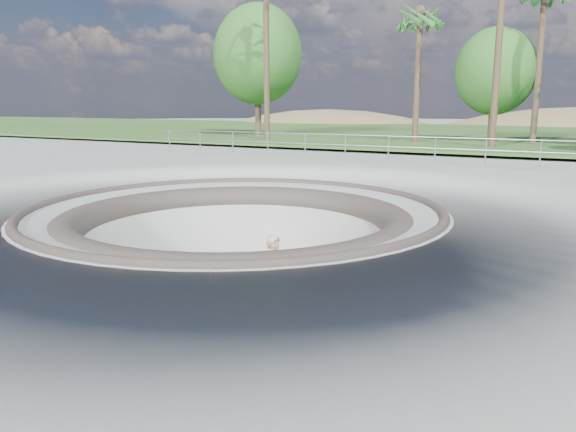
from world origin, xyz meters
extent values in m
plane|color=#AEAFAA|center=(0.00, 0.00, 0.00)|extent=(180.00, 180.00, 0.00)
torus|color=#AEAFAA|center=(0.00, 0.00, -2.00)|extent=(14.00, 14.00, 4.00)
cylinder|color=#AEAFAA|center=(0.00, 0.00, -1.95)|extent=(6.60, 6.60, 0.10)
torus|color=#463D38|center=(0.00, 0.00, -0.02)|extent=(10.24, 10.24, 0.24)
torus|color=#463D38|center=(0.00, 0.00, -0.45)|extent=(8.91, 8.91, 0.81)
cube|color=#2D5020|center=(0.00, 34.00, 0.22)|extent=(180.00, 36.00, 0.12)
ellipsoid|color=olive|center=(-22.00, 55.00, -6.44)|extent=(50.40, 36.00, 23.40)
cylinder|color=#95979D|center=(0.00, 12.00, 1.17)|extent=(25.00, 0.05, 0.05)
cylinder|color=#95979D|center=(0.00, 12.00, 0.72)|extent=(25.00, 0.05, 0.05)
cube|color=olive|center=(2.01, -1.60, -1.82)|extent=(0.85, 0.52, 0.02)
cylinder|color=silver|center=(2.01, -1.60, -1.86)|extent=(0.10, 0.17, 0.04)
cylinder|color=silver|center=(2.01, -1.60, -1.86)|extent=(0.10, 0.17, 0.04)
cylinder|color=beige|center=(2.01, -1.60, -1.87)|extent=(0.07, 0.05, 0.06)
cylinder|color=beige|center=(2.01, -1.60, -1.87)|extent=(0.07, 0.05, 0.06)
cylinder|color=beige|center=(2.01, -1.60, -1.87)|extent=(0.07, 0.05, 0.06)
cylinder|color=beige|center=(2.01, -1.60, -1.87)|extent=(0.07, 0.05, 0.06)
imported|color=#DBB18E|center=(2.01, -1.60, -0.97)|extent=(0.61, 0.72, 1.69)
cylinder|color=brown|center=(-10.57, 19.82, 5.27)|extent=(0.36, 0.36, 10.20)
cylinder|color=brown|center=(-1.66, 22.17, 4.00)|extent=(0.36, 0.36, 7.66)
cylinder|color=brown|center=(3.06, 20.05, 5.56)|extent=(0.36, 0.36, 10.79)
cylinder|color=brown|center=(4.69, 24.49, 4.67)|extent=(0.36, 0.36, 9.00)
cylinder|color=brown|center=(-13.82, 24.16, 2.88)|extent=(0.44, 0.44, 5.41)
ellipsoid|color=#22561D|center=(-13.82, 24.16, 5.97)|extent=(6.47, 5.88, 7.05)
cylinder|color=brown|center=(2.29, 24.95, 2.15)|extent=(0.44, 0.44, 3.97)
ellipsoid|color=#22561D|center=(2.29, 24.95, 4.42)|extent=(4.74, 4.31, 5.17)
camera|label=1|loc=(7.54, -11.42, 2.56)|focal=35.00mm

